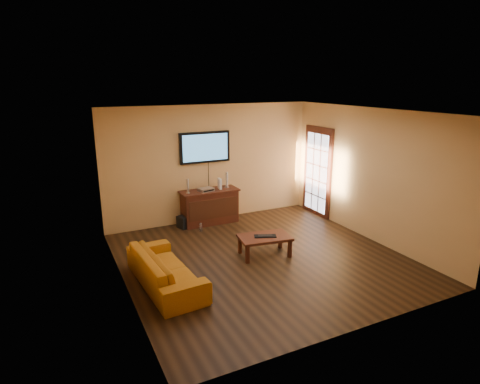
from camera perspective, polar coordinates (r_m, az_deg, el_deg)
ground_plane at (r=7.62m, az=3.22°, el=-9.40°), size 5.00×5.00×0.00m
room_walls at (r=7.61m, az=1.11°, el=4.01°), size 5.00×5.00×5.00m
french_door at (r=9.92m, az=10.94°, el=2.72°), size 0.07×1.02×2.22m
media_console at (r=9.30m, az=-4.33°, el=-2.07°), size 1.34×0.51×0.79m
television at (r=9.18m, az=-5.01°, el=6.35°), size 1.20×0.08×0.71m
coffee_table at (r=7.62m, az=3.52°, el=-6.66°), size 1.03×0.71×0.39m
sofa at (r=6.66m, az=-10.60°, el=-9.94°), size 0.69×1.95×0.75m
speaker_left at (r=8.95m, az=-7.43°, el=0.76°), size 0.09×0.09×0.33m
speaker_right at (r=9.35m, az=-1.88°, el=1.65°), size 0.10×0.10×0.37m
av_receiver at (r=9.10m, az=-4.87°, el=0.34°), size 0.37×0.30×0.07m
game_console at (r=9.26m, az=-2.90°, el=1.20°), size 0.06×0.18×0.25m
subwoofer at (r=9.16m, az=-7.90°, el=-4.21°), size 0.34×0.34×0.27m
bottle at (r=8.91m, az=-5.61°, el=-5.00°), size 0.07×0.07×0.19m
keyboard at (r=7.58m, az=3.60°, el=-6.25°), size 0.44×0.30×0.02m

